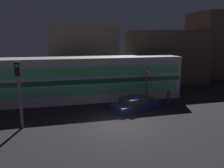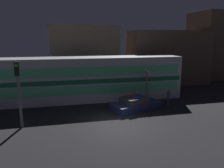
% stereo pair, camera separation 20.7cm
% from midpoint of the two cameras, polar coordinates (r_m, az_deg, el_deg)
% --- Properties ---
extents(ground_plane, '(120.00, 120.00, 0.00)m').
position_cam_midpoint_polar(ground_plane, '(15.17, 1.36, -10.99)').
color(ground_plane, black).
extents(train, '(17.53, 3.03, 4.16)m').
position_cam_midpoint_polar(train, '(21.24, -5.76, 1.40)').
color(train, silver).
rests_on(train, ground_plane).
extents(police_car, '(4.57, 3.13, 1.22)m').
position_cam_midpoint_polar(police_car, '(18.57, 5.84, -5.29)').
color(police_car, navy).
rests_on(police_car, ground_plane).
extents(pedestrian, '(0.27, 0.27, 1.62)m').
position_cam_midpoint_polar(pedestrian, '(19.54, 14.17, -3.56)').
color(pedestrian, '#2D2833').
rests_on(pedestrian, ground_plane).
extents(crossing_signal_near, '(0.68, 0.32, 3.43)m').
position_cam_midpoint_polar(crossing_signal_near, '(20.30, 8.81, 0.24)').
color(crossing_signal_near, slate).
rests_on(crossing_signal_near, ground_plane).
extents(traffic_light_corner, '(0.30, 0.46, 4.43)m').
position_cam_midpoint_polar(traffic_light_corner, '(15.38, -23.45, -0.98)').
color(traffic_light_corner, slate).
rests_on(traffic_light_corner, ground_plane).
extents(building_left, '(8.35, 4.28, 7.50)m').
position_cam_midpoint_polar(building_left, '(28.30, -7.68, 7.32)').
color(building_left, '#726656').
rests_on(building_left, ground_plane).
extents(building_center, '(10.28, 4.27, 6.89)m').
position_cam_midpoint_polar(building_center, '(29.86, 13.98, 6.72)').
color(building_center, brown).
rests_on(building_center, ground_plane).
extents(building_right, '(8.10, 6.09, 9.78)m').
position_cam_midpoint_polar(building_right, '(37.97, 25.67, 9.10)').
color(building_right, brown).
rests_on(building_right, ground_plane).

